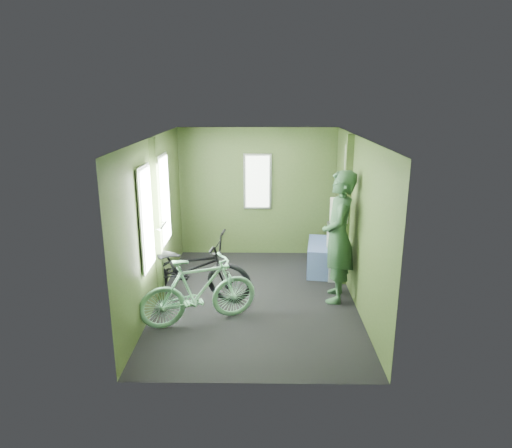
{
  "coord_description": "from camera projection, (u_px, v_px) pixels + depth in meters",
  "views": [
    {
      "loc": [
        0.09,
        -6.04,
        2.85
      ],
      "look_at": [
        0.0,
        0.1,
        1.1
      ],
      "focal_mm": 32.0,
      "sensor_mm": 36.0,
      "label": 1
    }
  ],
  "objects": [
    {
      "name": "bench_seat",
      "position": [
        326.0,
        254.0,
        7.58
      ],
      "size": [
        0.65,
        1.02,
        1.01
      ],
      "rotation": [
        0.0,
        0.0,
        -0.13
      ],
      "color": "navy",
      "rests_on": "ground"
    },
    {
      "name": "bicycle_mint",
      "position": [
        200.0,
        323.0,
        5.89
      ],
      "size": [
        1.61,
        1.05,
        0.95
      ],
      "primitive_type": "imported",
      "rotation": [
        0.0,
        -0.09,
        1.95
      ],
      "color": "#7BC39B",
      "rests_on": "ground"
    },
    {
      "name": "passenger",
      "position": [
        338.0,
        237.0,
        6.35
      ],
      "size": [
        0.54,
        0.76,
        1.87
      ],
      "rotation": [
        0.0,
        0.0,
        -1.72
      ],
      "color": "#27482E",
      "rests_on": "ground"
    },
    {
      "name": "room",
      "position": [
        253.0,
        202.0,
        6.23
      ],
      "size": [
        4.0,
        4.02,
        2.31
      ],
      "color": "black",
      "rests_on": "ground"
    },
    {
      "name": "waste_box",
      "position": [
        336.0,
        252.0,
        7.22
      ],
      "size": [
        0.26,
        0.37,
        0.9
      ],
      "primitive_type": "cube",
      "color": "gray",
      "rests_on": "ground"
    },
    {
      "name": "bicycle_black",
      "position": [
        188.0,
        299.0,
        6.58
      ],
      "size": [
        2.02,
        1.22,
        1.1
      ],
      "primitive_type": "imported",
      "rotation": [
        0.0,
        -0.19,
        1.35
      ],
      "color": "black",
      "rests_on": "ground"
    }
  ]
}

